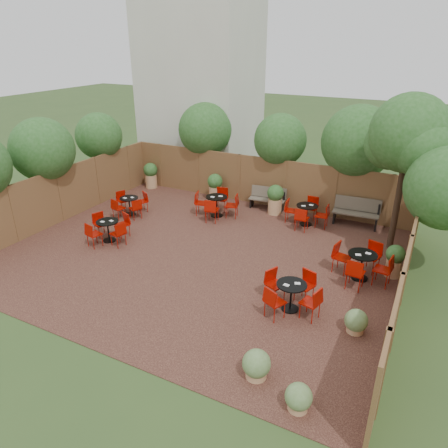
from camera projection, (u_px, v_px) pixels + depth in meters
The scene contains 13 objects.
ground at pixel (200, 255), 13.51m from camera, with size 80.00×80.00×0.00m, color #354F23.
courtyard_paving at pixel (200, 254), 13.50m from camera, with size 12.00×10.00×0.02m, color #341A15.
fence_back at pixel (261, 181), 17.16m from camera, with size 12.00×0.08×2.00m, color brown.
fence_left at pixel (60, 196), 15.60m from camera, with size 0.08×10.00×2.00m, color brown.
fence_right at pixel (405, 271), 10.59m from camera, with size 0.08×10.00×2.00m, color brown.
neighbour_building at pixel (201, 91), 20.24m from camera, with size 5.00×4.00×8.00m, color beige.
overhang_foliage at pixel (218, 148), 15.31m from camera, with size 15.55×10.79×2.75m.
courtyard_tree at pixel (409, 139), 12.44m from camera, with size 2.59×2.49×4.96m.
park_bench_left at pixel (268, 198), 16.87m from camera, with size 1.48×0.63×0.89m.
park_bench_right at pixel (356, 211), 15.40m from camera, with size 1.68×0.66×1.02m.
bistro_tables at pixel (237, 231), 14.05m from camera, with size 10.51×6.92×0.92m.
planters at pixel (234, 195), 16.76m from camera, with size 11.52×3.80×1.17m.
low_shrubs at pixel (302, 358), 8.74m from camera, with size 2.07×3.33×0.64m.
Camera 1 is at (6.13, -10.26, 6.42)m, focal length 33.72 mm.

